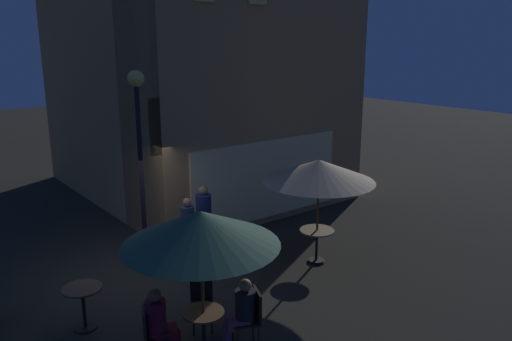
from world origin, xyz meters
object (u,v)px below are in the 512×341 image
Objects in this scene: street_lamp_near_corner at (139,135)px; cafe_table_1 at (204,325)px; patron_seated_1 at (242,310)px; cafe_chair_0 at (202,297)px; cafe_chair_1 at (150,331)px; patron_standing_2 at (204,222)px; cafe_table_0 at (317,238)px; patio_umbrella_0 at (319,171)px; patron_seated_0 at (159,321)px; cafe_table_2 at (83,300)px; patron_standing_3 at (188,233)px; cafe_chair_2 at (251,314)px; patio_umbrella_1 at (201,229)px.

street_lamp_near_corner is 5.72× the size of cafe_table_1.
cafe_chair_0 is at bearing -55.88° from patron_seated_1.
patron_standing_2 is at bearing 68.09° from cafe_chair_1.
cafe_table_0 is 0.32× the size of patio_umbrella_0.
patron_seated_0 is at bearing 157.23° from cafe_table_1.
cafe_table_1 is 4.41m from patio_umbrella_0.
cafe_table_1 is at bearing 0.00° from cafe_chair_0.
cafe_table_0 is at bearing 131.68° from cafe_chair_0.
cafe_table_2 is 1.67m from cafe_chair_1.
patio_umbrella_0 is 3.13m from patron_standing_3.
cafe_table_0 is 0.48× the size of patron_standing_3.
patron_seated_1 is at bearing -90.61° from street_lamp_near_corner.
patron_seated_0 is 0.78× the size of patron_standing_3.
patio_umbrella_0 is 4.85m from patron_seated_0.
patron_seated_1 is (-3.29, -1.63, -1.44)m from patio_umbrella_0.
patron_seated_0 reaches higher than cafe_chair_1.
cafe_table_2 is at bearing -27.24° from patron_seated_1.
cafe_chair_2 is at bearing 180.00° from patron_seated_1.
cafe_table_1 is 0.79m from cafe_chair_0.
cafe_chair_2 is at bearing -53.88° from patron_standing_2.
street_lamp_near_corner is 1.78× the size of patio_umbrella_1.
cafe_chair_2 is at bearing -88.29° from street_lamp_near_corner.
street_lamp_near_corner is 2.38m from patron_standing_3.
cafe_chair_2 is at bearing -0.11° from cafe_chair_1.
cafe_chair_0 is at bearing 59.76° from patio_umbrella_1.
street_lamp_near_corner reaches higher than cafe_chair_1.
patron_standing_2 is (3.24, 1.20, 0.32)m from cafe_table_2.
patio_umbrella_1 is at bearing -100.71° from street_lamp_near_corner.
patron_standing_2 is (1.29, 3.43, 0.27)m from cafe_chair_2.
patron_seated_1 is (1.20, -0.51, -0.02)m from patron_seated_0.
patio_umbrella_0 is (0.00, -0.00, 1.55)m from cafe_table_0.
cafe_chair_0 is 0.78× the size of patron_seated_1.
cafe_chair_0 is 1.11m from patron_seated_0.
patio_umbrella_0 reaches higher than patron_seated_0.
patio_umbrella_1 is 1.73m from cafe_chair_2.
cafe_chair_2 is at bearing -151.83° from cafe_table_0.
cafe_chair_1 is (0.46, -1.60, -0.00)m from cafe_table_2.
patio_umbrella_0 is (3.87, 1.38, 1.60)m from cafe_table_1.
cafe_table_0 is 5.12m from cafe_table_2.
cafe_table_1 is 0.31× the size of patio_umbrella_0.
patron_seated_0 reaches higher than patron_seated_1.
patron_standing_2 is (-1.86, 1.74, 0.29)m from cafe_table_0.
cafe_table_2 is at bearing -144.21° from street_lamp_near_corner.
cafe_table_1 is at bearing -66.03° from patron_standing_2.
cafe_chair_0 is 1.03× the size of cafe_chair_1.
cafe_table_0 is at bearing 35.70° from cafe_chair_1.
cafe_chair_2 is 3.29m from patron_standing_3.
cafe_chair_2 is at bearing -0.12° from patron_seated_0.
cafe_table_1 is 1.62m from patio_umbrella_1.
patron_seated_1 is 0.76× the size of patron_standing_3.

